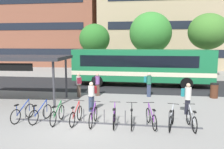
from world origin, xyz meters
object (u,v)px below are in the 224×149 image
at_px(parked_bicycle_red_3, 76,115).
at_px(parked_bicycle_silver_9, 191,120).
at_px(parked_bicycle_blue_0, 23,113).
at_px(parked_bicycle_purple_5, 114,117).
at_px(transit_shelter, 10,59).
at_px(street_tree_0, 150,33).
at_px(commuter_maroon_pack_0, 79,83).
at_px(parked_bicycle_blue_1, 41,114).
at_px(parked_bicycle_purple_4, 93,116).
at_px(parked_bicycle_purple_7, 151,118).
at_px(commuter_red_pack_1, 92,94).
at_px(street_tree_1, 95,39).
at_px(parked_bicycle_black_6, 132,118).
at_px(street_tree_2, 208,32).
at_px(parked_bicycle_green_2, 58,115).
at_px(commuter_black_pack_4, 97,83).
at_px(commuter_teal_pack_3, 187,96).
at_px(commuter_teal_pack_2, 148,83).
at_px(trash_bin, 214,91).
at_px(city_bus, 142,66).
at_px(parked_bicycle_silver_8, 172,120).

xyz_separation_m(parked_bicycle_red_3, parked_bicycle_silver_9, (5.24, 0.08, 0.00)).
bearing_deg(parked_bicycle_blue_0, parked_bicycle_purple_5, -80.97).
relative_size(transit_shelter, street_tree_0, 1.00).
height_order(parked_bicycle_purple_5, commuter_maroon_pack_0, commuter_maroon_pack_0).
height_order(parked_bicycle_blue_1, parked_bicycle_purple_4, same).
height_order(parked_bicycle_blue_0, parked_bicycle_purple_7, same).
relative_size(commuter_red_pack_1, street_tree_1, 0.27).
bearing_deg(commuter_red_pack_1, parked_bicycle_purple_4, 36.79).
relative_size(parked_bicycle_black_6, parked_bicycle_purple_7, 1.02).
xyz_separation_m(parked_bicycle_silver_9, street_tree_2, (4.59, 15.36, 4.58)).
height_order(parked_bicycle_red_3, street_tree_1, street_tree_1).
distance_m(parked_bicycle_green_2, parked_bicycle_purple_5, 2.72).
height_order(parked_bicycle_purple_7, commuter_black_pack_4, commuter_black_pack_4).
height_order(parked_bicycle_blue_0, parked_bicycle_red_3, same).
height_order(transit_shelter, commuter_teal_pack_3, transit_shelter).
height_order(parked_bicycle_purple_4, parked_bicycle_black_6, same).
bearing_deg(transit_shelter, street_tree_2, 35.10).
distance_m(transit_shelter, commuter_teal_pack_2, 9.31).
bearing_deg(parked_bicycle_blue_1, parked_bicycle_silver_9, -76.92).
height_order(parked_bicycle_purple_4, parked_bicycle_silver_9, same).
relative_size(parked_bicycle_blue_1, parked_bicycle_green_2, 0.98).
height_order(parked_bicycle_purple_5, street_tree_2, street_tree_2).
height_order(commuter_maroon_pack_0, trash_bin, commuter_maroon_pack_0).
height_order(parked_bicycle_blue_1, parked_bicycle_silver_9, same).
bearing_deg(parked_bicycle_blue_1, parked_bicycle_purple_4, -78.57).
distance_m(city_bus, street_tree_2, 9.22).
relative_size(parked_bicycle_blue_1, parked_bicycle_red_3, 0.98).
bearing_deg(parked_bicycle_green_2, parked_bicycle_purple_7, -87.34).
distance_m(trash_bin, street_tree_1, 16.22).
bearing_deg(street_tree_2, parked_bicycle_black_6, -115.07).
bearing_deg(commuter_black_pack_4, parked_bicycle_black_6, -87.36).
bearing_deg(parked_bicycle_purple_7, parked_bicycle_blue_0, 76.75).
bearing_deg(commuter_teal_pack_3, parked_bicycle_red_3, -146.14).
height_order(parked_bicycle_silver_8, parked_bicycle_silver_9, same).
relative_size(parked_bicycle_black_6, parked_bicycle_silver_8, 1.02).
height_order(parked_bicycle_silver_8, commuter_maroon_pack_0, commuter_maroon_pack_0).
relative_size(parked_bicycle_red_3, commuter_black_pack_4, 1.05).
distance_m(parked_bicycle_purple_5, street_tree_2, 18.01).
bearing_deg(parked_bicycle_black_6, commuter_maroon_pack_0, 35.13).
distance_m(parked_bicycle_red_3, parked_bicycle_silver_8, 4.38).
relative_size(parked_bicycle_purple_5, parked_bicycle_silver_8, 1.02).
xyz_separation_m(parked_bicycle_silver_8, transit_shelter, (-9.69, 3.43, 2.38)).
bearing_deg(parked_bicycle_silver_9, parked_bicycle_purple_5, 88.44).
bearing_deg(street_tree_1, parked_bicycle_red_3, -80.78).
height_order(parked_bicycle_silver_9, trash_bin, trash_bin).
distance_m(city_bus, street_tree_1, 9.84).
bearing_deg(parked_bicycle_silver_9, commuter_black_pack_4, 40.52).
distance_m(parked_bicycle_purple_7, commuter_black_pack_4, 6.72).
bearing_deg(parked_bicycle_blue_1, parked_bicycle_purple_5, -78.25).
bearing_deg(transit_shelter, commuter_maroon_pack_0, 19.60).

